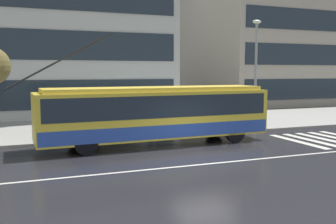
% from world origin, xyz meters
% --- Properties ---
extents(ground_plane, '(160.00, 160.00, 0.00)m').
position_xyz_m(ground_plane, '(0.00, 0.00, 0.00)').
color(ground_plane, black).
extents(sidewalk_slab, '(80.00, 10.00, 0.14)m').
position_xyz_m(sidewalk_slab, '(0.00, 9.95, 0.07)').
color(sidewalk_slab, gray).
rests_on(sidewalk_slab, ground_plane).
extents(crosswalk_stripe_edge_near, '(0.44, 4.40, 0.01)m').
position_xyz_m(crosswalk_stripe_edge_near, '(6.19, 1.48, 0.00)').
color(crosswalk_stripe_edge_near, beige).
rests_on(crosswalk_stripe_edge_near, ground_plane).
extents(crosswalk_stripe_inner_a, '(0.44, 4.40, 0.01)m').
position_xyz_m(crosswalk_stripe_inner_a, '(7.09, 1.48, 0.00)').
color(crosswalk_stripe_inner_a, beige).
rests_on(crosswalk_stripe_inner_a, ground_plane).
extents(crosswalk_stripe_center, '(0.44, 4.40, 0.01)m').
position_xyz_m(crosswalk_stripe_center, '(7.99, 1.48, 0.00)').
color(crosswalk_stripe_center, beige).
rests_on(crosswalk_stripe_center, ground_plane).
extents(lane_centre_line, '(72.00, 0.14, 0.01)m').
position_xyz_m(lane_centre_line, '(0.00, -1.20, 0.00)').
color(lane_centre_line, silver).
rests_on(lane_centre_line, ground_plane).
extents(trolleybus, '(12.74, 2.90, 5.39)m').
position_xyz_m(trolleybus, '(-0.99, 3.35, 1.59)').
color(trolleybus, yellow).
rests_on(trolleybus, ground_plane).
extents(bus_shelter, '(3.87, 1.71, 2.43)m').
position_xyz_m(bus_shelter, '(-2.14, 6.48, 1.97)').
color(bus_shelter, gray).
rests_on(bus_shelter, sidewalk_slab).
extents(pedestrian_at_shelter, '(0.51, 0.51, 1.68)m').
position_xyz_m(pedestrian_at_shelter, '(-3.76, 7.58, 1.13)').
color(pedestrian_at_shelter, black).
rests_on(pedestrian_at_shelter, sidewalk_slab).
extents(pedestrian_approaching_curb, '(1.52, 1.52, 2.07)m').
position_xyz_m(pedestrian_approaching_curb, '(-3.45, 5.61, 1.83)').
color(pedestrian_approaching_curb, brown).
rests_on(pedestrian_approaching_curb, sidewalk_slab).
extents(street_lamp, '(0.60, 0.32, 6.70)m').
position_xyz_m(street_lamp, '(6.58, 6.06, 4.10)').
color(street_lamp, gray).
rests_on(street_lamp, sidewalk_slab).
extents(office_tower_corner_right, '(19.35, 15.22, 17.72)m').
position_xyz_m(office_tower_corner_right, '(21.37, 23.98, 8.87)').
color(office_tower_corner_right, '#A19988').
rests_on(office_tower_corner_right, ground_plane).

